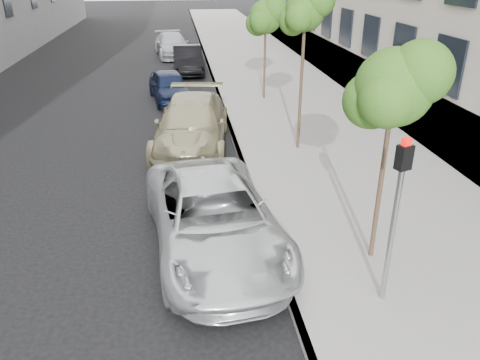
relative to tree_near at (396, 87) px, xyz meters
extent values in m
plane|color=black|center=(-3.23, -1.50, -3.78)|extent=(160.00, 160.00, 0.00)
cube|color=gray|center=(1.07, 22.50, -3.71)|extent=(6.40, 72.00, 0.14)
cube|color=#9E9B93|center=(-2.05, 22.50, -3.71)|extent=(0.15, 72.00, 0.14)
cylinder|color=#38281C|center=(-0.03, 0.00, -1.47)|extent=(0.10, 0.10, 4.34)
sphere|color=#245616|center=(-0.03, 0.00, 0.00)|extent=(1.46, 1.46, 1.46)
sphere|color=#245616|center=(0.32, -0.20, 0.30)|extent=(1.17, 1.17, 1.17)
sphere|color=#245616|center=(-0.33, 0.25, -0.30)|extent=(1.09, 1.09, 1.09)
cylinder|color=#38281C|center=(-0.03, 6.50, -1.10)|extent=(0.10, 0.10, 5.09)
sphere|color=#245616|center=(-0.03, 6.50, 0.74)|extent=(1.21, 1.21, 1.21)
sphere|color=#245616|center=(0.32, 6.30, 1.04)|extent=(0.97, 0.97, 0.97)
sphere|color=#245616|center=(-0.33, 6.75, 0.44)|extent=(0.91, 0.91, 0.91)
cylinder|color=#38281C|center=(-0.03, 13.00, -1.51)|extent=(0.10, 0.10, 4.27)
sphere|color=#245616|center=(-0.03, 13.00, -0.07)|extent=(1.44, 1.44, 1.44)
sphere|color=#245616|center=(0.32, 12.80, 0.23)|extent=(1.15, 1.15, 1.15)
sphere|color=#245616|center=(-0.33, 13.25, -0.37)|extent=(1.08, 1.08, 1.08)
cylinder|color=#939699|center=(-0.36, -1.38, -2.33)|extent=(0.10, 0.10, 2.63)
cube|color=black|center=(-0.36, -1.38, -0.80)|extent=(0.29, 0.25, 0.42)
cube|color=red|center=(-0.36, -1.38, -0.53)|extent=(0.17, 0.14, 0.12)
imported|color=silver|center=(-3.33, 0.90, -2.99)|extent=(3.26, 5.95, 1.58)
imported|color=tan|center=(-3.57, 7.26, -2.94)|extent=(3.09, 6.08, 1.69)
imported|color=black|center=(-4.35, 13.55, -3.10)|extent=(2.26, 4.22, 1.37)
imported|color=black|center=(-3.33, 19.49, -3.03)|extent=(1.73, 4.62, 1.51)
imported|color=#A9AAB1|center=(-4.21, 24.97, -3.03)|extent=(2.75, 5.42, 1.51)
camera|label=1|loc=(-3.92, -8.00, 2.06)|focal=35.00mm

